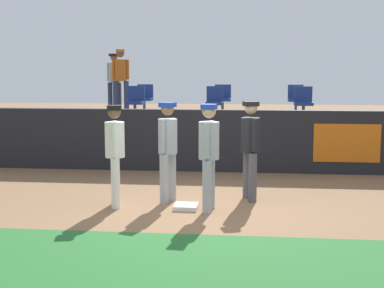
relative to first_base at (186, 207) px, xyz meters
name	(u,v)px	position (x,y,z in m)	size (l,w,h in m)	color
ground_plane	(201,210)	(0.26, -0.07, -0.04)	(60.00, 60.00, 0.00)	#846042
grass_foreground_strip	(180,269)	(0.26, -2.85, -0.04)	(18.00, 2.80, 0.01)	#26662B
first_base	(186,207)	(0.00, 0.00, 0.00)	(0.40, 0.40, 0.08)	white
player_fielder_home	(115,148)	(-1.25, 0.08, 0.99)	(0.40, 0.58, 1.78)	white
player_runner_visitor	(168,145)	(-0.38, 0.48, 1.01)	(0.43, 0.49, 1.81)	#9EA3AD
player_coach_visitor	(209,150)	(0.40, -0.08, 1.02)	(0.38, 0.51, 1.82)	#9EA3AD
player_umpire	(250,143)	(1.09, 0.79, 1.02)	(0.44, 0.49, 1.82)	#4C4C51
field_wall	(215,141)	(0.28, 3.60, 0.69)	(18.00, 0.26, 1.47)	black
bleacher_platform	(220,135)	(0.26, 6.17, 0.53)	(18.00, 4.80, 1.14)	#59595E
seat_back_center	(223,97)	(0.29, 6.84, 1.57)	(0.48, 0.44, 0.84)	#4C4C51
seat_front_left	(135,100)	(-1.94, 5.04, 1.57)	(0.46, 0.44, 0.84)	#4C4C51
seat_front_right	(303,101)	(2.45, 5.04, 1.57)	(0.47, 0.44, 0.84)	#4C4C51
seat_back_left	(145,97)	(-2.04, 6.84, 1.57)	(0.48, 0.44, 0.84)	#4C4C51
seat_front_center	(215,100)	(0.17, 5.04, 1.57)	(0.44, 0.44, 0.84)	#4C4C51
seat_back_right	(296,98)	(2.41, 6.84, 1.57)	(0.44, 0.44, 0.84)	#4C4C51
spectator_hooded	(114,77)	(-3.21, 7.83, 2.13)	(0.49, 0.40, 1.78)	#33384C
spectator_capped	(121,75)	(-2.91, 7.44, 2.19)	(0.52, 0.43, 1.89)	#33384C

